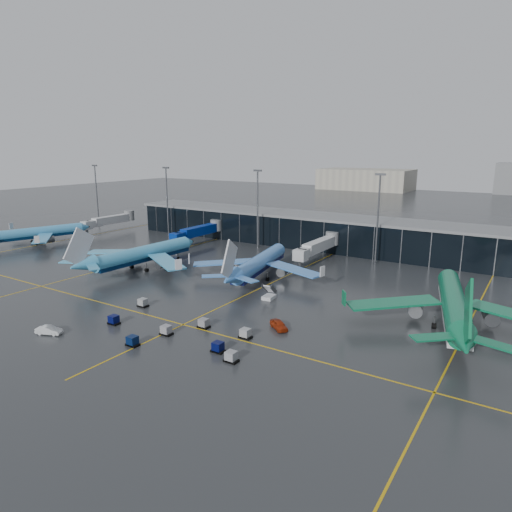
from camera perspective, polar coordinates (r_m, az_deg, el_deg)
The scene contains 13 objects.
ground at distance 104.20m, azimuth -7.72°, elevation -4.79°, with size 600.00×600.00×0.00m, color #282B2D.
terminal_pier at distance 153.86m, azimuth 7.34°, elevation 3.21°, with size 142.00×17.00×10.70m.
jet_bridges at distance 156.97m, azimuth -7.37°, elevation 3.08°, with size 94.00×27.50×7.20m.
flood_masts at distance 139.74m, azimuth 7.16°, elevation 5.67°, with size 203.00×0.50×25.50m.
taxi_lines at distance 106.60m, azimuth 0.11°, elevation -4.24°, with size 220.00×120.00×0.02m.
airliner_klm_west at distance 174.21m, azimuth -25.55°, elevation 3.39°, with size 34.44×39.23×12.05m, color #43A0DC, non-canonical shape.
airliner_arkefly at distance 127.35m, azimuth -13.84°, elevation 1.40°, with size 38.33×43.65×13.41m, color #43A9DD, non-canonical shape.
airliner_klm_near at distance 114.77m, azimuth 0.48°, elevation 0.31°, with size 36.20×41.23×12.67m, color #4385DC, non-canonical shape.
airliner_aer_lingus at distance 90.84m, azimuth 23.63°, elevation -3.91°, with size 40.19×45.77×14.07m, color #0D6E46, non-canonical shape.
baggage_carts at distance 82.72m, azimuth -9.55°, elevation -9.21°, with size 32.50×16.19×1.70m.
mobile_airstair at distance 100.18m, azimuth 1.64°, elevation -4.96°, with size 2.49×3.39×3.45m.
service_van_red at distance 84.12m, azimuth 2.87°, elevation -8.59°, with size 1.94×4.82×1.64m, color #9A280B.
service_van_white at distance 89.75m, azimuth -24.46°, elevation -8.43°, with size 1.62×4.64×1.53m, color silver.
Camera 1 is at (64.84, -74.93, 32.23)m, focal length 32.00 mm.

